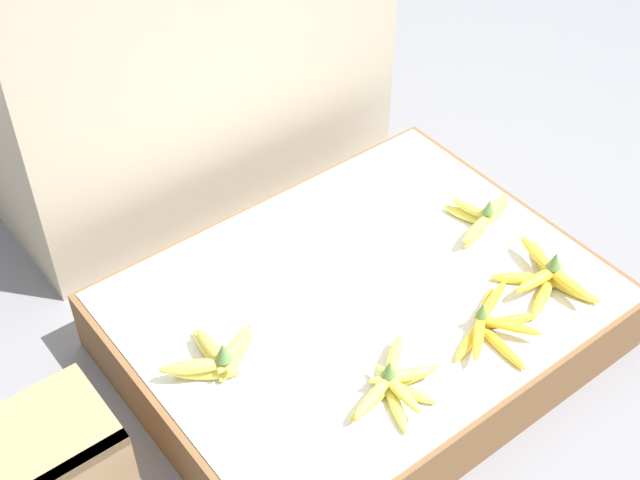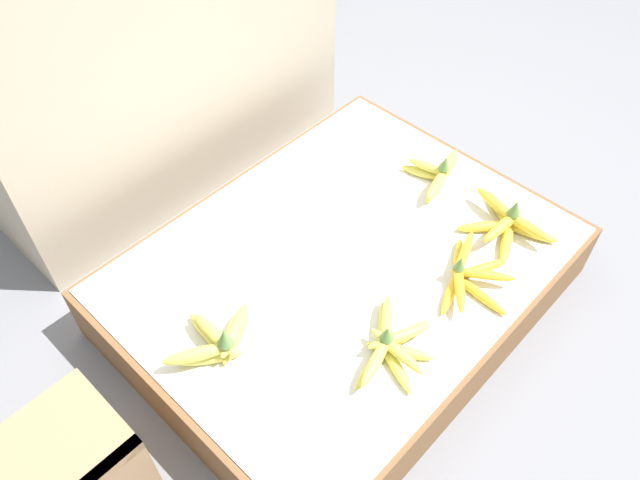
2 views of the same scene
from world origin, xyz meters
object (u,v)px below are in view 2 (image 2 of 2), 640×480
banana_bunch_front_right (507,223)px  banana_bunch_middle_right (437,173)px  banana_bunch_front_midright (468,275)px  banana_bunch_front_midleft (391,345)px  banana_bunch_middle_left (217,341)px

banana_bunch_front_right → banana_bunch_middle_right: 0.23m
banana_bunch_front_right → banana_bunch_middle_right: bearing=83.3°
banana_bunch_front_midright → banana_bunch_front_right: banana_bunch_front_right is taller
banana_bunch_front_midright → banana_bunch_middle_right: bearing=48.4°
banana_bunch_front_midleft → banana_bunch_front_right: 0.47m
banana_bunch_front_midleft → banana_bunch_front_right: size_ratio=0.98×
banana_bunch_front_midleft → banana_bunch_middle_left: banana_bunch_middle_left is taller
banana_bunch_front_right → banana_bunch_middle_left: 0.76m
banana_bunch_front_midleft → banana_bunch_front_right: bearing=1.6°
banana_bunch_middle_left → banana_bunch_front_right: bearing=-19.6°
banana_bunch_front_midleft → banana_bunch_middle_right: size_ratio=1.07×
banana_bunch_middle_left → banana_bunch_middle_right: bearing=-1.7°
banana_bunch_front_right → banana_bunch_middle_right: banana_bunch_front_right is taller
banana_bunch_front_midleft → banana_bunch_front_midright: bearing=-1.9°
banana_bunch_front_midright → banana_bunch_middle_right: (0.22, 0.25, 0.01)m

